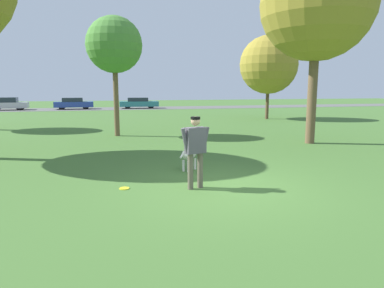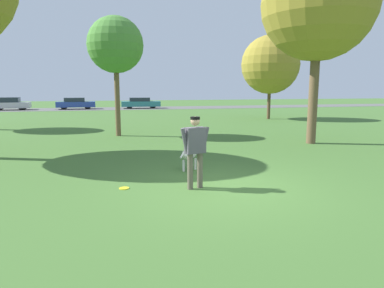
# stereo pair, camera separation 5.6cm
# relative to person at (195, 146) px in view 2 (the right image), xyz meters

# --- Properties ---
(ground_plane) EXTENTS (120.00, 120.00, 0.00)m
(ground_plane) POSITION_rel_person_xyz_m (0.62, -0.11, -0.99)
(ground_plane) COLOR #426B2D
(far_road_strip) EXTENTS (120.00, 6.00, 0.01)m
(far_road_strip) POSITION_rel_person_xyz_m (0.62, 32.93, -0.99)
(far_road_strip) COLOR #5B5B59
(far_road_strip) RESTS_ON ground_plane
(person) EXTENTS (0.73, 0.32, 1.67)m
(person) POSITION_rel_person_xyz_m (0.00, 0.00, 0.00)
(person) COLOR #665B4C
(person) RESTS_ON ground_plane
(dog) EXTENTS (0.77, 0.77, 0.65)m
(dog) POSITION_rel_person_xyz_m (0.33, 1.78, -0.55)
(dog) COLOR silver
(dog) RESTS_ON ground_plane
(frisbee) EXTENTS (0.23, 0.23, 0.02)m
(frisbee) POSITION_rel_person_xyz_m (-1.60, 0.38, -0.99)
(frisbee) COLOR yellow
(frisbee) RESTS_ON ground_plane
(tree_far_right) EXTENTS (4.31, 4.31, 6.19)m
(tree_far_right) POSITION_rel_person_xyz_m (10.07, 16.34, 3.03)
(tree_far_right) COLOR brown
(tree_far_right) RESTS_ON ground_plane
(tree_mid_center) EXTENTS (2.64, 2.64, 5.64)m
(tree_mid_center) POSITION_rel_person_xyz_m (-1.36, 9.57, 3.30)
(tree_mid_center) COLOR brown
(tree_mid_center) RESTS_ON ground_plane
(tree_near_right) EXTENTS (4.54, 4.54, 7.91)m
(tree_near_right) POSITION_rel_person_xyz_m (6.43, 5.19, 4.63)
(tree_near_right) COLOR brown
(tree_near_right) RESTS_ON ground_plane
(parked_car_silver) EXTENTS (3.92, 1.92, 1.36)m
(parked_car_silver) POSITION_rel_person_xyz_m (-11.76, 33.00, -0.33)
(parked_car_silver) COLOR #B7B7BC
(parked_car_silver) RESTS_ON ground_plane
(parked_car_blue) EXTENTS (4.21, 1.91, 1.28)m
(parked_car_blue) POSITION_rel_person_xyz_m (-5.12, 32.98, -0.35)
(parked_car_blue) COLOR #284293
(parked_car_blue) RESTS_ON ground_plane
(parked_car_teal) EXTENTS (4.50, 1.91, 1.25)m
(parked_car_teal) POSITION_rel_person_xyz_m (2.06, 32.71, -0.36)
(parked_car_teal) COLOR teal
(parked_car_teal) RESTS_ON ground_plane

